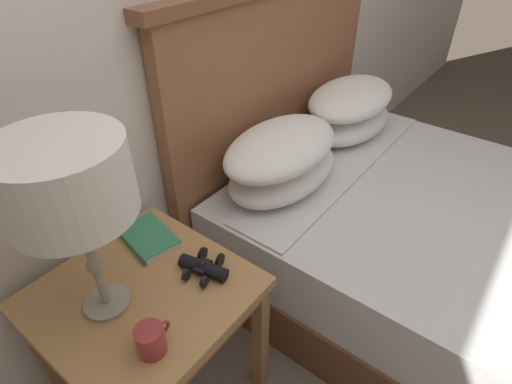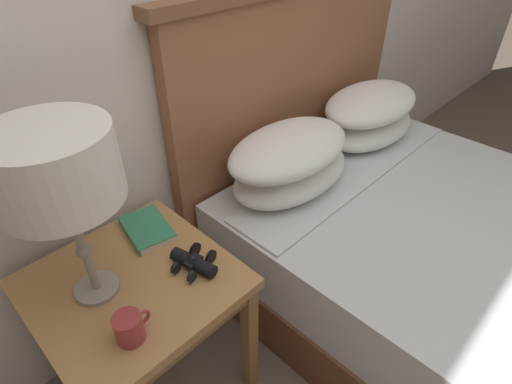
# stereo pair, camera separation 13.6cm
# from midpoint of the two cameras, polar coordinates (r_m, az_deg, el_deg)

# --- Properties ---
(nightstand) EXTENTS (0.58, 0.58, 0.60)m
(nightstand) POSITION_cam_midpoint_polar(r_m,az_deg,el_deg) (1.35, -18.38, -15.59)
(nightstand) COLOR #AD7A47
(nightstand) RESTS_ON ground_plane
(bed) EXTENTS (1.53, 1.94, 1.29)m
(bed) POSITION_cam_midpoint_polar(r_m,az_deg,el_deg) (1.93, 21.35, -6.04)
(bed) COLOR brown
(bed) RESTS_ON ground_plane
(table_lamp) EXTENTS (0.30, 0.30, 0.53)m
(table_lamp) POSITION_cam_midpoint_polar(r_m,az_deg,el_deg) (1.02, -29.03, 1.00)
(table_lamp) COLOR gray
(table_lamp) RESTS_ON nightstand
(book_on_nightstand) EXTENTS (0.17, 0.23, 0.03)m
(book_on_nightstand) POSITION_cam_midpoint_polar(r_m,az_deg,el_deg) (1.43, -17.84, -6.33)
(book_on_nightstand) COLOR silver
(book_on_nightstand) RESTS_ON nightstand
(binoculars_pair) EXTENTS (0.15, 0.16, 0.05)m
(binoculars_pair) POSITION_cam_midpoint_polar(r_m,az_deg,el_deg) (1.28, -10.58, -10.65)
(binoculars_pair) COLOR black
(binoculars_pair) RESTS_ON nightstand
(coffee_mug) EXTENTS (0.10, 0.08, 0.08)m
(coffee_mug) POSITION_cam_midpoint_polar(r_m,az_deg,el_deg) (1.13, -18.34, -19.57)
(coffee_mug) COLOR #993333
(coffee_mug) RESTS_ON nightstand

